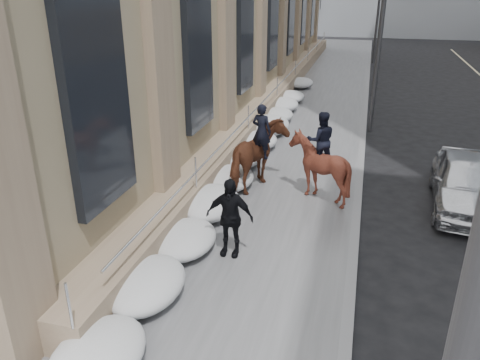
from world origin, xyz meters
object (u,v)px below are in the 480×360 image
mounted_horse_right (319,163)px  mounted_horse_left (258,155)px  pedestrian (230,217)px  car_silver (467,182)px

mounted_horse_right → mounted_horse_left: bearing=-22.7°
pedestrian → car_silver: pedestrian is taller
mounted_horse_left → mounted_horse_right: bearing=-172.4°
pedestrian → mounted_horse_left: bearing=93.1°
mounted_horse_left → car_silver: (6.17, 0.49, -0.44)m
mounted_horse_right → car_silver: size_ratio=0.57×
mounted_horse_right → pedestrian: (-1.67, -3.81, -0.13)m
mounted_horse_left → mounted_horse_right: mounted_horse_left is taller
mounted_horse_left → pedestrian: (0.23, -4.00, -0.13)m
mounted_horse_left → mounted_horse_right: (1.90, -0.19, -0.00)m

